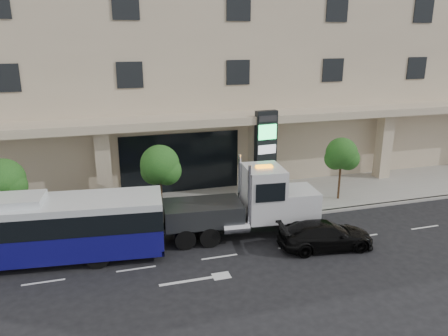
# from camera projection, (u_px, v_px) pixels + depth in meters

# --- Properties ---
(ground) EXTENTS (120.00, 120.00, 0.00)m
(ground) POSITION_uv_depth(u_px,v_px,m) (212.00, 243.00, 22.59)
(ground) COLOR black
(ground) RESTS_ON ground
(sidewalk) EXTENTS (120.00, 6.00, 0.15)m
(sidewalk) POSITION_uv_depth(u_px,v_px,m) (191.00, 207.00, 27.15)
(sidewalk) COLOR gray
(sidewalk) RESTS_ON ground
(curb) EXTENTS (120.00, 0.30, 0.15)m
(curb) POSITION_uv_depth(u_px,v_px,m) (202.00, 227.00, 24.40)
(curb) COLOR gray
(curb) RESTS_ON ground
(convention_center) EXTENTS (60.00, 17.60, 20.00)m
(convention_center) POSITION_uv_depth(u_px,v_px,m) (159.00, 40.00, 33.83)
(convention_center) COLOR tan
(convention_center) RESTS_ON ground
(tree_left) EXTENTS (2.27, 2.20, 4.22)m
(tree_left) POSITION_uv_depth(u_px,v_px,m) (4.00, 183.00, 22.26)
(tree_left) COLOR #422B19
(tree_left) RESTS_ON sidewalk
(tree_mid) EXTENTS (2.28, 2.20, 4.38)m
(tree_mid) POSITION_uv_depth(u_px,v_px,m) (160.00, 167.00, 24.39)
(tree_mid) COLOR #422B19
(tree_mid) RESTS_ON sidewalk
(tree_right) EXTENTS (2.10, 2.00, 4.04)m
(tree_right) POSITION_uv_depth(u_px,v_px,m) (342.00, 156.00, 27.59)
(tree_right) COLOR #422B19
(tree_right) RESTS_ON sidewalk
(city_bus) EXTENTS (13.33, 4.18, 3.32)m
(city_bus) POSITION_uv_depth(u_px,v_px,m) (20.00, 230.00, 20.24)
(city_bus) COLOR black
(city_bus) RESTS_ON ground
(tow_truck) EXTENTS (9.32, 2.96, 4.22)m
(tow_truck) POSITION_uv_depth(u_px,v_px,m) (248.00, 205.00, 23.11)
(tow_truck) COLOR #2D3033
(tow_truck) RESTS_ON ground
(black_sedan) EXTENTS (5.02, 2.52, 1.40)m
(black_sedan) POSITION_uv_depth(u_px,v_px,m) (326.00, 235.00, 21.93)
(black_sedan) COLOR black
(black_sedan) RESTS_ON ground
(signage_pylon) EXTENTS (1.45, 0.64, 5.66)m
(signage_pylon) POSITION_uv_depth(u_px,v_px,m) (265.00, 153.00, 28.17)
(signage_pylon) COLOR black
(signage_pylon) RESTS_ON sidewalk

